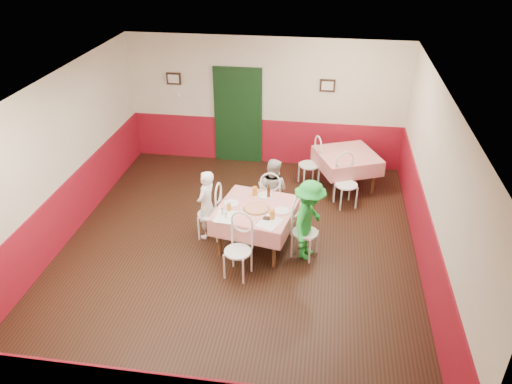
# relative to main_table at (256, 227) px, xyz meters

# --- Properties ---
(floor) EXTENTS (7.00, 7.00, 0.00)m
(floor) POSITION_rel_main_table_xyz_m (-0.28, -0.20, -0.38)
(floor) COLOR black
(floor) RESTS_ON ground
(ceiling) EXTENTS (7.00, 7.00, 0.00)m
(ceiling) POSITION_rel_main_table_xyz_m (-0.28, -0.20, 2.42)
(ceiling) COLOR white
(ceiling) RESTS_ON back_wall
(back_wall) EXTENTS (6.00, 0.10, 2.80)m
(back_wall) POSITION_rel_main_table_xyz_m (-0.28, 3.30, 1.02)
(back_wall) COLOR beige
(back_wall) RESTS_ON ground
(front_wall) EXTENTS (6.00, 0.10, 2.80)m
(front_wall) POSITION_rel_main_table_xyz_m (-0.28, -3.70, 1.02)
(front_wall) COLOR beige
(front_wall) RESTS_ON ground
(left_wall) EXTENTS (0.10, 7.00, 2.80)m
(left_wall) POSITION_rel_main_table_xyz_m (-3.28, -0.20, 1.02)
(left_wall) COLOR beige
(left_wall) RESTS_ON ground
(right_wall) EXTENTS (0.10, 7.00, 2.80)m
(right_wall) POSITION_rel_main_table_xyz_m (2.72, -0.20, 1.02)
(right_wall) COLOR beige
(right_wall) RESTS_ON ground
(wainscot_back) EXTENTS (6.00, 0.03, 1.00)m
(wainscot_back) POSITION_rel_main_table_xyz_m (-0.28, 3.29, 0.12)
(wainscot_back) COLOR maroon
(wainscot_back) RESTS_ON ground
(wainscot_left) EXTENTS (0.03, 7.00, 1.00)m
(wainscot_left) POSITION_rel_main_table_xyz_m (-3.27, -0.20, 0.12)
(wainscot_left) COLOR maroon
(wainscot_left) RESTS_ON ground
(wainscot_right) EXTENTS (0.03, 7.00, 1.00)m
(wainscot_right) POSITION_rel_main_table_xyz_m (2.70, -0.20, 0.12)
(wainscot_right) COLOR maroon
(wainscot_right) RESTS_ON ground
(door) EXTENTS (0.96, 0.06, 2.10)m
(door) POSITION_rel_main_table_xyz_m (-0.88, 3.25, 0.68)
(door) COLOR black
(door) RESTS_ON ground
(picture_left) EXTENTS (0.32, 0.03, 0.26)m
(picture_left) POSITION_rel_main_table_xyz_m (-2.28, 3.25, 1.48)
(picture_left) COLOR black
(picture_left) RESTS_ON back_wall
(picture_right) EXTENTS (0.32, 0.03, 0.26)m
(picture_right) POSITION_rel_main_table_xyz_m (1.02, 3.25, 1.48)
(picture_right) COLOR black
(picture_right) RESTS_ON back_wall
(thermostat) EXTENTS (0.10, 0.03, 0.10)m
(thermostat) POSITION_rel_main_table_xyz_m (-2.18, 3.25, 1.12)
(thermostat) COLOR white
(thermostat) RESTS_ON back_wall
(main_table) EXTENTS (1.43, 1.43, 0.77)m
(main_table) POSITION_rel_main_table_xyz_m (0.00, 0.00, 0.00)
(main_table) COLOR red
(main_table) RESTS_ON ground
(second_table) EXTENTS (1.47, 1.47, 0.77)m
(second_table) POSITION_rel_main_table_xyz_m (1.51, 2.32, 0.00)
(second_table) COLOR red
(second_table) RESTS_ON ground
(chair_left) EXTENTS (0.44, 0.44, 0.90)m
(chair_left) POSITION_rel_main_table_xyz_m (-0.83, 0.16, 0.08)
(chair_left) COLOR white
(chair_left) RESTS_ON ground
(chair_right) EXTENTS (0.54, 0.54, 0.90)m
(chair_right) POSITION_rel_main_table_xyz_m (0.83, -0.16, 0.08)
(chair_right) COLOR white
(chair_right) RESTS_ON ground
(chair_far) EXTENTS (0.43, 0.43, 0.90)m
(chair_far) POSITION_rel_main_table_xyz_m (0.16, 0.83, 0.08)
(chair_far) COLOR white
(chair_far) RESTS_ON ground
(chair_near) EXTENTS (0.51, 0.51, 0.90)m
(chair_near) POSITION_rel_main_table_xyz_m (-0.16, -0.83, 0.08)
(chair_near) COLOR white
(chair_near) RESTS_ON ground
(chair_second_a) EXTENTS (0.55, 0.55, 0.90)m
(chair_second_a) POSITION_rel_main_table_xyz_m (0.76, 2.32, 0.08)
(chair_second_a) COLOR white
(chair_second_a) RESTS_ON ground
(chair_second_b) EXTENTS (0.55, 0.55, 0.90)m
(chair_second_b) POSITION_rel_main_table_xyz_m (1.51, 1.57, 0.08)
(chair_second_b) COLOR white
(chair_second_b) RESTS_ON ground
(pizza) EXTENTS (0.47, 0.47, 0.03)m
(pizza) POSITION_rel_main_table_xyz_m (0.02, -0.05, 0.40)
(pizza) COLOR #B74723
(pizza) RESTS_ON main_table
(plate_left) EXTENTS (0.29, 0.29, 0.01)m
(plate_left) POSITION_rel_main_table_xyz_m (-0.43, 0.05, 0.39)
(plate_left) COLOR white
(plate_left) RESTS_ON main_table
(plate_right) EXTENTS (0.29, 0.29, 0.01)m
(plate_right) POSITION_rel_main_table_xyz_m (0.43, -0.06, 0.39)
(plate_right) COLOR white
(plate_right) RESTS_ON main_table
(plate_far) EXTENTS (0.29, 0.29, 0.01)m
(plate_far) POSITION_rel_main_table_xyz_m (0.10, 0.41, 0.39)
(plate_far) COLOR white
(plate_far) RESTS_ON main_table
(glass_a) EXTENTS (0.08, 0.08, 0.13)m
(glass_a) POSITION_rel_main_table_xyz_m (-0.42, -0.16, 0.45)
(glass_a) COLOR #BF7219
(glass_a) RESTS_ON main_table
(glass_b) EXTENTS (0.10, 0.10, 0.15)m
(glass_b) POSITION_rel_main_table_xyz_m (0.31, -0.31, 0.46)
(glass_b) COLOR #BF7219
(glass_b) RESTS_ON main_table
(glass_c) EXTENTS (0.10, 0.10, 0.15)m
(glass_c) POSITION_rel_main_table_xyz_m (-0.08, 0.40, 0.46)
(glass_c) COLOR #BF7219
(glass_c) RESTS_ON main_table
(beer_bottle) EXTENTS (0.07, 0.07, 0.22)m
(beer_bottle) POSITION_rel_main_table_xyz_m (0.16, 0.35, 0.49)
(beer_bottle) COLOR #381C0A
(beer_bottle) RESTS_ON main_table
(shaker_a) EXTENTS (0.04, 0.04, 0.09)m
(shaker_a) POSITION_rel_main_table_xyz_m (-0.50, -0.32, 0.43)
(shaker_a) COLOR silver
(shaker_a) RESTS_ON main_table
(shaker_b) EXTENTS (0.04, 0.04, 0.09)m
(shaker_b) POSITION_rel_main_table_xyz_m (-0.42, -0.40, 0.43)
(shaker_b) COLOR silver
(shaker_b) RESTS_ON main_table
(shaker_c) EXTENTS (0.04, 0.04, 0.09)m
(shaker_c) POSITION_rel_main_table_xyz_m (-0.51, -0.27, 0.43)
(shaker_c) COLOR #B23319
(shaker_c) RESTS_ON main_table
(menu_left) EXTENTS (0.32, 0.41, 0.00)m
(menu_left) POSITION_rel_main_table_xyz_m (-0.45, -0.35, 0.39)
(menu_left) COLOR white
(menu_left) RESTS_ON main_table
(menu_right) EXTENTS (0.43, 0.49, 0.00)m
(menu_right) POSITION_rel_main_table_xyz_m (0.28, -0.42, 0.39)
(menu_right) COLOR white
(menu_right) RESTS_ON main_table
(wallet) EXTENTS (0.12, 0.11, 0.02)m
(wallet) POSITION_rel_main_table_xyz_m (0.22, -0.32, 0.40)
(wallet) COLOR black
(wallet) RESTS_ON main_table
(diner_left) EXTENTS (0.41, 0.52, 1.26)m
(diner_left) POSITION_rel_main_table_xyz_m (-0.88, 0.17, 0.26)
(diner_left) COLOR gray
(diner_left) RESTS_ON ground
(diner_far) EXTENTS (0.71, 0.63, 1.22)m
(diner_far) POSITION_rel_main_table_xyz_m (0.17, 0.88, 0.24)
(diner_far) COLOR gray
(diner_far) RESTS_ON ground
(diner_right) EXTENTS (0.73, 1.00, 1.39)m
(diner_right) POSITION_rel_main_table_xyz_m (0.88, -0.17, 0.32)
(diner_right) COLOR gray
(diner_right) RESTS_ON ground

